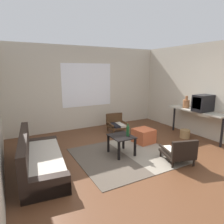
% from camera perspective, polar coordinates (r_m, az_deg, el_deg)
% --- Properties ---
extents(ground_plane, '(7.80, 7.80, 0.00)m').
position_cam_1_polar(ground_plane, '(4.46, 8.26, -14.08)').
color(ground_plane, '#56331E').
extents(far_wall_with_window, '(5.60, 0.13, 2.70)m').
position_cam_1_polar(far_wall_with_window, '(6.72, -7.32, 6.86)').
color(far_wall_with_window, beige).
rests_on(far_wall_with_window, ground).
extents(side_wall_right, '(0.12, 6.60, 2.70)m').
position_cam_1_polar(side_wall_right, '(6.21, 27.03, 5.18)').
color(side_wall_right, beige).
rests_on(side_wall_right, ground).
extents(area_rug, '(2.24, 2.04, 0.01)m').
position_cam_1_polar(area_rug, '(4.73, 4.13, -12.35)').
color(area_rug, '#4C4238').
rests_on(area_rug, ground).
extents(couch, '(1.00, 2.13, 0.76)m').
position_cam_1_polar(couch, '(4.24, -20.35, -12.81)').
color(couch, black).
rests_on(couch, ground).
extents(coffee_table, '(0.51, 0.58, 0.45)m').
position_cam_1_polar(coffee_table, '(4.66, 2.73, -8.03)').
color(coffee_table, black).
rests_on(coffee_table, ground).
extents(armchair_by_window, '(0.61, 0.63, 0.57)m').
position_cam_1_polar(armchair_by_window, '(6.35, 1.26, -3.34)').
color(armchair_by_window, '#472D19').
rests_on(armchair_by_window, ground).
extents(armchair_striped_foreground, '(0.72, 0.77, 0.57)m').
position_cam_1_polar(armchair_striped_foreground, '(4.51, 18.76, -10.82)').
color(armchair_striped_foreground, black).
rests_on(armchair_striped_foreground, ground).
extents(ottoman_orange, '(0.52, 0.52, 0.39)m').
position_cam_1_polar(ottoman_orange, '(5.48, 9.12, -6.82)').
color(ottoman_orange, '#BC5633').
rests_on(ottoman_orange, ground).
extents(console_shelf, '(0.44, 1.76, 0.83)m').
position_cam_1_polar(console_shelf, '(6.16, 23.12, -0.22)').
color(console_shelf, '#B2AD9E').
rests_on(console_shelf, ground).
extents(crt_television, '(0.55, 0.35, 0.46)m').
position_cam_1_polar(crt_television, '(5.99, 24.80, 2.34)').
color(crt_television, black).
rests_on(crt_television, console_shelf).
extents(clay_vase, '(0.19, 0.19, 0.36)m').
position_cam_1_polar(clay_vase, '(6.36, 20.62, 2.34)').
color(clay_vase, '#935B38').
rests_on(clay_vase, console_shelf).
extents(glass_bottle, '(0.07, 0.07, 0.29)m').
position_cam_1_polar(glass_bottle, '(4.59, 4.61, -5.49)').
color(glass_bottle, '#194723').
rests_on(glass_bottle, coffee_table).
extents(wicker_basket, '(0.28, 0.28, 0.25)m').
position_cam_1_polar(wicker_basket, '(6.18, 20.31, -5.93)').
color(wicker_basket, '#9E7A4C').
rests_on(wicker_basket, ground).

